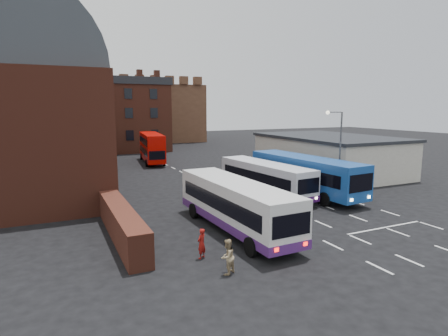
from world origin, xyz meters
name	(u,v)px	position (x,y,z in m)	size (l,w,h in m)	color
ground	(290,225)	(0.00, 0.00, 0.00)	(180.00, 180.00, 0.00)	black
railway_station	(25,105)	(-15.50, 21.00, 7.64)	(12.00, 28.00, 16.00)	#602B1E
forecourt_wall	(122,223)	(-10.20, 2.00, 0.90)	(1.20, 10.00, 1.80)	#602B1E
cream_building	(329,154)	(15.00, 14.00, 2.16)	(10.40, 16.40, 4.25)	beige
brick_terrace	(99,119)	(-6.00, 46.00, 5.50)	(22.00, 10.00, 11.00)	brown
castle_keep	(143,113)	(6.00, 66.00, 6.00)	(22.00, 22.00, 12.00)	brown
bus_white_outbound	(235,202)	(-3.69, 0.53, 1.78)	(3.11, 11.16, 3.02)	white
bus_white_inbound	(265,176)	(2.66, 7.49, 1.66)	(3.42, 10.51, 2.81)	silver
bus_blue	(305,172)	(6.00, 6.51, 1.91)	(3.73, 12.06, 3.24)	#174899
bus_red_double	(152,147)	(-1.20, 30.29, 2.09)	(3.42, 10.02, 3.93)	#C50600
street_lamp	(338,145)	(8.37, 5.28, 4.31)	(1.39, 0.63, 7.15)	#4F5053
pedestrian_red	(201,243)	(-7.13, -2.60, 0.76)	(0.56, 0.37, 1.53)	maroon
pedestrian_beige	(227,257)	(-6.74, -4.75, 0.81)	(0.79, 0.62, 1.63)	tan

